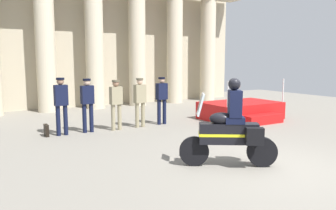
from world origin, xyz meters
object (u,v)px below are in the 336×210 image
Objects in this scene: reviewing_stand at (242,111)px; officer_in_row_1 at (87,101)px; officer_in_row_4 at (162,97)px; motorcycle_with_rider at (232,130)px; officer_in_row_0 at (61,102)px; officer_in_row_3 at (140,98)px; officer_in_row_2 at (116,101)px; briefcase_on_ground at (46,130)px.

reviewing_stand is 5.93m from officer_in_row_1.
motorcycle_with_rider is (-1.06, -4.94, -0.20)m from officer_in_row_4.
officer_in_row_1 is 0.89× the size of motorcycle_with_rider.
motorcycle_with_rider reaches higher than officer_in_row_0.
officer_in_row_1 is at bearing 173.84° from reviewing_stand.
motorcycle_with_rider reaches higher than officer_in_row_3.
officer_in_row_2 reaches higher than briefcase_on_ground.
officer_in_row_1 is 1.78m from officer_in_row_3.
officer_in_row_4 is 5.05m from motorcycle_with_rider.
officer_in_row_1 is 1.50m from briefcase_on_ground.
motorcycle_with_rider is at bearing 84.31° from officer_in_row_3.
officer_in_row_0 reaches higher than briefcase_on_ground.
officer_in_row_2 is at bearing 168.06° from officer_in_row_1.
reviewing_stand is at bearing -5.69° from briefcase_on_ground.
officer_in_row_2 is 1.78m from officer_in_row_4.
officer_in_row_2 is at bearing 0.88° from officer_in_row_4.
officer_in_row_0 is at bearing 174.81° from reviewing_stand.
briefcase_on_ground is (-1.25, 0.08, -0.82)m from officer_in_row_1.
reviewing_stand is 7.15m from briefcase_on_ground.
briefcase_on_ground is at bearing 174.31° from reviewing_stand.
officer_in_row_1 is 2.67m from officer_in_row_4.
officer_in_row_1 is (-5.85, 0.63, 0.69)m from reviewing_stand.
officer_in_row_1 is 4.71× the size of briefcase_on_ground.
officer_in_row_3 is at bearing 174.08° from officer_in_row_1.
officer_in_row_0 reaches higher than officer_in_row_4.
motorcycle_with_rider is at bearing 94.77° from officer_in_row_2.
motorcycle_with_rider is (1.61, -4.93, -0.21)m from officer_in_row_1.
briefcase_on_ground is at bearing -6.44° from officer_in_row_3.
officer_in_row_1 is 0.91m from officer_in_row_2.
briefcase_on_ground is (-3.04, 0.15, -0.80)m from officer_in_row_3.
officer_in_row_0 is at bearing -7.17° from officer_in_row_2.
officer_in_row_0 is at bearing -31.09° from motorcycle_with_rider.
officer_in_row_1 reaches higher than briefcase_on_ground.
reviewing_stand is 1.78× the size of officer_in_row_2.
officer_in_row_1 is at bearing -11.94° from officer_in_row_2.
motorcycle_with_rider reaches higher than briefcase_on_ground.
officer_in_row_4 is at bearing 176.93° from officer_in_row_0.
officer_in_row_3 is (1.78, -0.07, -0.02)m from officer_in_row_1.
officer_in_row_1 is 1.04× the size of officer_in_row_2.
officer_in_row_1 is 1.02× the size of officer_in_row_3.
officer_in_row_1 is (0.81, 0.03, -0.03)m from officer_in_row_0.
motorcycle_with_rider reaches higher than reviewing_stand.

